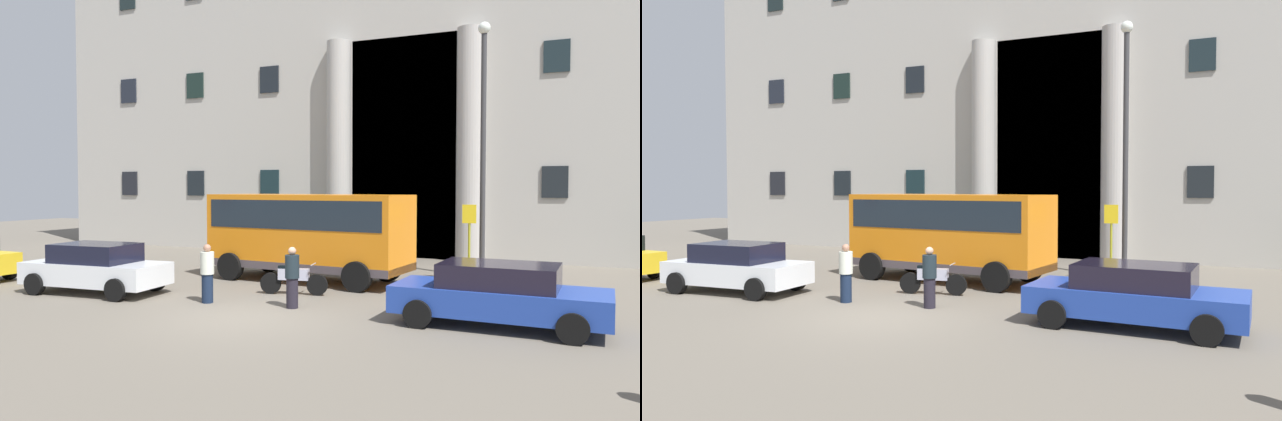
% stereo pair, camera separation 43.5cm
% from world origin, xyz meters
% --- Properties ---
extents(ground_plane, '(80.00, 64.00, 0.12)m').
position_xyz_m(ground_plane, '(0.00, 0.00, -0.06)').
color(ground_plane, '#665E52').
extents(office_building_facade, '(36.80, 9.80, 14.78)m').
position_xyz_m(office_building_facade, '(0.00, 17.47, 7.38)').
color(office_building_facade, '#AFABA3').
rests_on(office_building_facade, ground_plane).
extents(orange_minibus, '(6.77, 3.10, 2.81)m').
position_xyz_m(orange_minibus, '(-0.87, 5.50, 1.67)').
color(orange_minibus, orange).
rests_on(orange_minibus, ground_plane).
extents(bus_stop_sign, '(0.44, 0.08, 2.49)m').
position_xyz_m(bus_stop_sign, '(3.94, 7.42, 1.54)').
color(bus_stop_sign, olive).
rests_on(bus_stop_sign, ground_plane).
extents(hedge_planter_far_west, '(1.81, 0.99, 1.44)m').
position_xyz_m(hedge_planter_far_west, '(-6.44, 10.45, 0.69)').
color(hedge_planter_far_west, '#68605D').
rests_on(hedge_planter_far_west, ground_plane).
extents(hedge_planter_entrance_right, '(1.64, 0.86, 1.23)m').
position_xyz_m(hedge_planter_entrance_right, '(-2.32, 10.63, 0.59)').
color(hedge_planter_entrance_right, slate).
rests_on(hedge_planter_entrance_right, ground_plane).
extents(parked_coupe_end, '(4.19, 2.12, 1.43)m').
position_xyz_m(parked_coupe_end, '(-5.55, 1.04, 0.73)').
color(parked_coupe_end, silver).
rests_on(parked_coupe_end, ground_plane).
extents(white_taxi_kerbside, '(4.62, 2.22, 1.38)m').
position_xyz_m(white_taxi_kerbside, '(5.58, 1.35, 0.71)').
color(white_taxi_kerbside, '#1F3D9C').
rests_on(white_taxi_kerbside, ground_plane).
extents(motorcycle_far_end, '(1.94, 0.63, 0.89)m').
position_xyz_m(motorcycle_far_end, '(-0.26, 3.04, 0.46)').
color(motorcycle_far_end, black).
rests_on(motorcycle_far_end, ground_plane).
extents(pedestrian_man_crossing, '(0.36, 0.36, 1.55)m').
position_xyz_m(pedestrian_man_crossing, '(-1.78, 1.08, 0.77)').
color(pedestrian_man_crossing, '#142037').
rests_on(pedestrian_man_crossing, ground_plane).
extents(pedestrian_child_trailing, '(0.36, 0.36, 1.54)m').
position_xyz_m(pedestrian_child_trailing, '(0.57, 1.34, 0.77)').
color(pedestrian_child_trailing, black).
rests_on(pedestrian_child_trailing, ground_plane).
extents(lamppost_plaza_centre, '(0.40, 0.40, 8.49)m').
position_xyz_m(lamppost_plaza_centre, '(4.22, 8.31, 4.88)').
color(lamppost_plaza_centre, '#373739').
rests_on(lamppost_plaza_centre, ground_plane).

